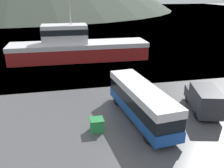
% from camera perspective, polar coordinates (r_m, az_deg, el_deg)
% --- Properties ---
extents(water_surface, '(240.00, 240.00, 0.00)m').
position_cam_1_polar(water_surface, '(148.85, -9.06, 16.12)').
color(water_surface, slate).
rests_on(water_surface, ground).
extents(tour_bus, '(3.58, 10.77, 3.19)m').
position_cam_1_polar(tour_bus, '(22.77, 6.67, -3.88)').
color(tour_bus, '#194799').
rests_on(tour_bus, ground).
extents(delivery_van, '(3.66, 6.36, 2.53)m').
position_cam_1_polar(delivery_van, '(25.80, 20.22, -3.18)').
color(delivery_van, '#2D2D33').
rests_on(delivery_van, ground).
extents(fishing_boat, '(23.18, 5.88, 11.05)m').
position_cam_1_polar(fishing_boat, '(42.99, -8.12, 8.45)').
color(fishing_boat, maroon).
rests_on(fishing_boat, water_surface).
extents(storage_bin, '(1.14, 1.14, 1.10)m').
position_cam_1_polar(storage_bin, '(21.36, -3.52, -9.27)').
color(storage_bin, green).
rests_on(storage_bin, ground).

